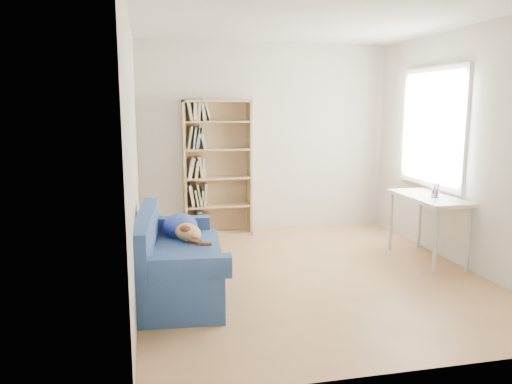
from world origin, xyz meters
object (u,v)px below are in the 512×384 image
Objects in this scene: sofa at (176,261)px; bookshelf at (217,174)px; desk at (428,203)px; pen_cup at (436,192)px.

sofa is 0.90× the size of bookshelf.
sofa is at bearing -172.41° from desk.
bookshelf is 1.70× the size of desk.
pen_cup is at bearing -38.12° from bookshelf.
desk is at bearing 12.18° from sofa.
bookshelf is 2.81m from pen_cup.
bookshelf is at bearing 143.02° from desk.
bookshelf is 2.74m from desk.
bookshelf reaches higher than sofa.
bookshelf reaches higher than desk.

